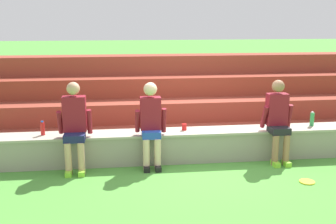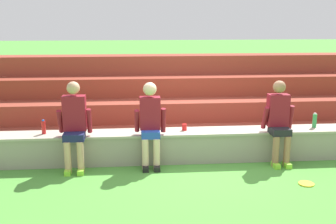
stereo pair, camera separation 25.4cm
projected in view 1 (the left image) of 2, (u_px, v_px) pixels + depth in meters
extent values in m
plane|color=#4C9338|center=(199.00, 164.00, 7.02)|extent=(80.00, 80.00, 0.00)
cube|color=gray|center=(196.00, 145.00, 7.19)|extent=(7.30, 0.48, 0.53)
cube|color=#ABA28E|center=(196.00, 131.00, 7.13)|extent=(7.34, 0.52, 0.04)
cube|color=brown|center=(190.00, 138.00, 7.83)|extent=(9.20, 0.62, 0.41)
cube|color=brown|center=(185.00, 120.00, 8.39)|extent=(9.20, 0.62, 0.82)
cube|color=maroon|center=(180.00, 104.00, 8.94)|extent=(9.20, 0.62, 1.23)
cube|color=brown|center=(176.00, 90.00, 9.49)|extent=(9.20, 0.62, 1.64)
cylinder|color=tan|center=(68.00, 159.00, 6.48)|extent=(0.11, 0.11, 0.53)
cylinder|color=tan|center=(81.00, 158.00, 6.50)|extent=(0.11, 0.11, 0.53)
cube|color=#8CD833|center=(69.00, 173.00, 6.49)|extent=(0.10, 0.22, 0.08)
cube|color=#8CD833|center=(82.00, 173.00, 6.51)|extent=(0.10, 0.22, 0.08)
cube|color=#191E47|center=(75.00, 137.00, 6.55)|extent=(0.34, 0.34, 0.12)
cube|color=maroon|center=(75.00, 114.00, 6.63)|extent=(0.37, 0.20, 0.58)
sphere|color=tan|center=(73.00, 89.00, 6.53)|extent=(0.21, 0.21, 0.21)
cylinder|color=maroon|center=(60.00, 122.00, 6.61)|extent=(0.08, 0.23, 0.42)
cylinder|color=maroon|center=(89.00, 121.00, 6.67)|extent=(0.08, 0.16, 0.43)
cylinder|color=beige|center=(146.00, 155.00, 6.68)|extent=(0.11, 0.11, 0.53)
cylinder|color=beige|center=(158.00, 154.00, 6.70)|extent=(0.11, 0.11, 0.53)
cube|color=black|center=(147.00, 168.00, 6.69)|extent=(0.10, 0.22, 0.08)
cube|color=black|center=(158.00, 168.00, 6.71)|extent=(0.10, 0.22, 0.08)
cube|color=#2347B2|center=(151.00, 134.00, 6.72)|extent=(0.31, 0.28, 0.12)
cube|color=maroon|center=(151.00, 113.00, 6.75)|extent=(0.34, 0.20, 0.55)
sphere|color=beige|center=(150.00, 89.00, 6.66)|extent=(0.23, 0.23, 0.23)
cylinder|color=maroon|center=(137.00, 121.00, 6.74)|extent=(0.08, 0.23, 0.42)
cylinder|color=maroon|center=(164.00, 120.00, 6.79)|extent=(0.08, 0.15, 0.43)
cylinder|color=#996B4C|center=(275.00, 150.00, 6.90)|extent=(0.11, 0.11, 0.53)
cylinder|color=#996B4C|center=(286.00, 150.00, 6.92)|extent=(0.11, 0.11, 0.53)
cube|color=#8CD833|center=(275.00, 164.00, 6.91)|extent=(0.10, 0.22, 0.08)
cube|color=#8CD833|center=(286.00, 163.00, 6.93)|extent=(0.10, 0.22, 0.08)
cube|color=black|center=(279.00, 130.00, 6.97)|extent=(0.32, 0.33, 0.12)
cube|color=maroon|center=(277.00, 109.00, 7.03)|extent=(0.35, 0.20, 0.55)
sphere|color=#996B4C|center=(278.00, 86.00, 6.94)|extent=(0.22, 0.22, 0.22)
cylinder|color=maroon|center=(264.00, 117.00, 7.01)|extent=(0.08, 0.23, 0.42)
cylinder|color=maroon|center=(289.00, 116.00, 7.07)|extent=(0.08, 0.16, 0.43)
cylinder|color=green|center=(312.00, 119.00, 7.39)|extent=(0.07, 0.07, 0.24)
cylinder|color=white|center=(313.00, 112.00, 7.36)|extent=(0.04, 0.04, 0.02)
cylinder|color=red|center=(43.00, 129.00, 6.81)|extent=(0.07, 0.07, 0.22)
cylinder|color=blue|center=(42.00, 122.00, 6.79)|extent=(0.04, 0.04, 0.02)
cylinder|color=red|center=(184.00, 127.00, 7.12)|extent=(0.09, 0.09, 0.11)
cylinder|color=yellow|center=(307.00, 182.00, 6.23)|extent=(0.23, 0.23, 0.02)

